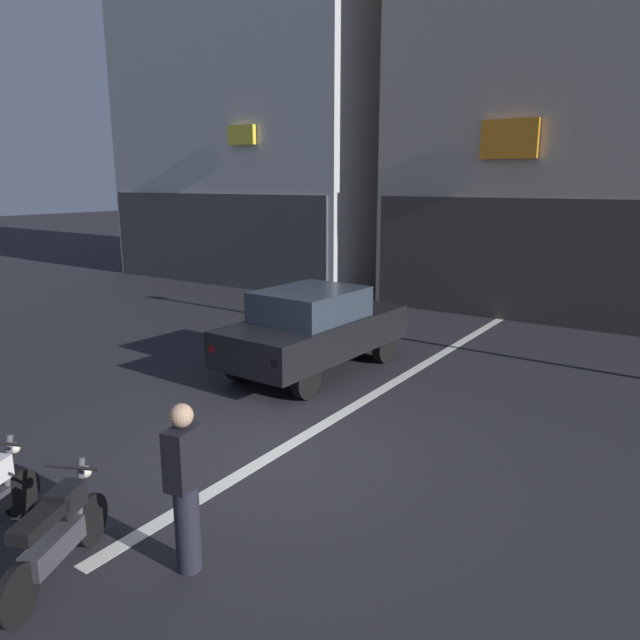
% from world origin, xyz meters
% --- Properties ---
extents(ground_plane, '(120.00, 120.00, 0.00)m').
position_xyz_m(ground_plane, '(0.00, 0.00, 0.00)').
color(ground_plane, '#232328').
extents(lane_centre_line, '(0.20, 18.00, 0.01)m').
position_xyz_m(lane_centre_line, '(0.00, 6.00, 0.00)').
color(lane_centre_line, silver).
rests_on(lane_centre_line, ground).
extents(building_mid_block, '(9.13, 9.51, 15.61)m').
position_xyz_m(building_mid_block, '(0.70, 14.48, 7.79)').
color(building_mid_block, '#B2A893').
rests_on(building_mid_block, ground).
extents(car_black_crossing_near, '(1.92, 4.17, 1.64)m').
position_xyz_m(car_black_crossing_near, '(-1.59, 3.25, 0.89)').
color(car_black_crossing_near, black).
rests_on(car_black_crossing_near, ground).
extents(motorcycle_black_row_left_mid, '(0.78, 1.55, 0.98)m').
position_xyz_m(motorcycle_black_row_left_mid, '(-0.05, -3.15, 0.46)').
color(motorcycle_black_row_left_mid, black).
rests_on(motorcycle_black_row_left_mid, ground).
extents(person_by_motorcycles, '(0.28, 0.39, 1.67)m').
position_xyz_m(person_by_motorcycles, '(0.84, -2.39, 0.86)').
color(person_by_motorcycles, '#23232D').
rests_on(person_by_motorcycles, ground).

